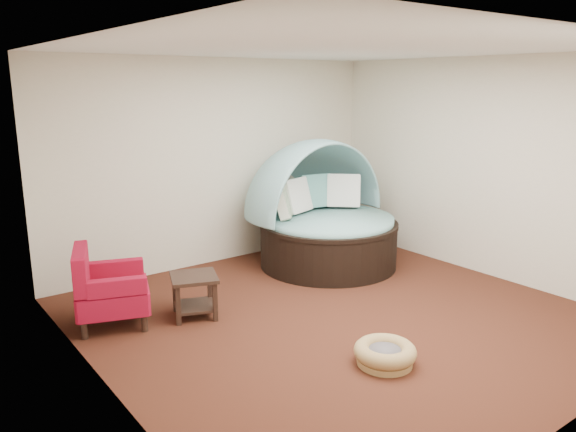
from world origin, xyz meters
TOP-DOWN VIEW (x-y plane):
  - floor at (0.00, 0.00)m, footprint 5.00×5.00m
  - wall_back at (0.00, 2.50)m, footprint 5.00×0.00m
  - wall_left at (-2.50, 0.00)m, footprint 0.00×5.00m
  - wall_right at (2.50, 0.00)m, footprint 0.00×5.00m
  - ceiling at (0.00, 0.00)m, footprint 5.00×5.00m
  - canopy_daybed at (1.07, 1.51)m, footprint 2.09×1.98m
  - pet_basket at (-0.38, -1.05)m, footprint 0.58×0.58m
  - red_armchair at (-2.05, 1.29)m, footprint 0.92×0.92m
  - side_table at (-1.23, 0.94)m, footprint 0.62×0.62m

SIDE VIEW (x-z plane):
  - floor at x=0.00m, z-range 0.00..0.00m
  - pet_basket at x=-0.38m, z-range 0.00..0.20m
  - side_table at x=-1.23m, z-range 0.07..0.53m
  - red_armchair at x=-2.05m, z-range -0.03..0.81m
  - canopy_daybed at x=1.07m, z-range -0.06..1.67m
  - wall_back at x=0.00m, z-range -1.10..3.90m
  - wall_left at x=-2.50m, z-range -1.10..3.90m
  - wall_right at x=2.50m, z-range -1.10..3.90m
  - ceiling at x=0.00m, z-range 2.80..2.80m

